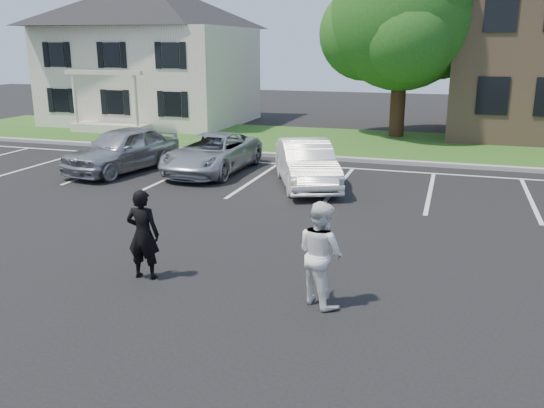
# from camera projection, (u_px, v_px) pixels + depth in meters

# --- Properties ---
(ground_plane) EXTENTS (90.00, 90.00, 0.00)m
(ground_plane) POSITION_uv_depth(u_px,v_px,m) (256.00, 281.00, 10.82)
(ground_plane) COLOR black
(ground_plane) RESTS_ON ground
(curb) EXTENTS (40.00, 0.30, 0.15)m
(curb) POSITION_uv_depth(u_px,v_px,m) (359.00, 160.00, 21.83)
(curb) COLOR gray
(curb) RESTS_ON ground
(grass_strip) EXTENTS (44.00, 8.00, 0.08)m
(grass_strip) POSITION_uv_depth(u_px,v_px,m) (374.00, 144.00, 25.51)
(grass_strip) COLOR #114C10
(grass_strip) RESTS_ON ground
(stall_lines) EXTENTS (34.00, 5.36, 0.01)m
(stall_lines) POSITION_uv_depth(u_px,v_px,m) (387.00, 182.00, 18.64)
(stall_lines) COLOR silver
(stall_lines) RESTS_ON ground
(house) EXTENTS (10.30, 9.22, 7.60)m
(house) POSITION_uv_depth(u_px,v_px,m) (152.00, 53.00, 31.92)
(house) COLOR #BDB19C
(house) RESTS_ON ground
(tree) EXTENTS (7.80, 7.20, 8.80)m
(tree) POSITION_uv_depth(u_px,v_px,m) (405.00, 21.00, 26.19)
(tree) COLOR black
(tree) RESTS_ON ground
(man_black_suit) EXTENTS (0.66, 0.46, 1.74)m
(man_black_suit) POSITION_uv_depth(u_px,v_px,m) (143.00, 234.00, 10.78)
(man_black_suit) COLOR black
(man_black_suit) RESTS_ON ground
(man_white_shirt) EXTENTS (1.12, 1.08, 1.82)m
(man_white_shirt) POSITION_uv_depth(u_px,v_px,m) (321.00, 253.00, 9.69)
(man_white_shirt) COLOR white
(man_white_shirt) RESTS_ON ground
(car_silver_west) EXTENTS (2.78, 4.86, 1.56)m
(car_silver_west) POSITION_uv_depth(u_px,v_px,m) (123.00, 149.00, 20.05)
(car_silver_west) COLOR #A5A5AA
(car_silver_west) RESTS_ON ground
(car_silver_minivan) EXTENTS (2.35, 4.84, 1.33)m
(car_silver_minivan) POSITION_uv_depth(u_px,v_px,m) (212.00, 153.00, 19.93)
(car_silver_minivan) COLOR #A3A5AB
(car_silver_minivan) RESTS_ON ground
(car_white_sedan) EXTENTS (3.11, 4.58, 1.43)m
(car_white_sedan) POSITION_uv_depth(u_px,v_px,m) (306.00, 164.00, 17.92)
(car_white_sedan) COLOR white
(car_white_sedan) RESTS_ON ground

